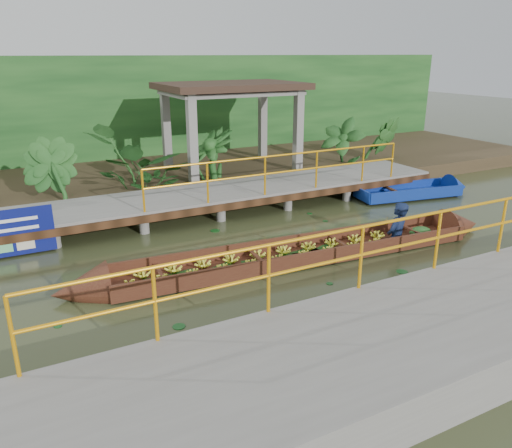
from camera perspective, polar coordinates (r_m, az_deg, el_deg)
name	(u,v)px	position (r m, az deg, el deg)	size (l,w,h in m)	color
ground	(230,265)	(10.17, -3.01, -4.75)	(80.00, 80.00, 0.00)	#2D3319
land_strip	(134,177)	(16.89, -13.80, 5.21)	(30.00, 8.00, 0.45)	#34291A
far_dock	(174,201)	(13.03, -9.31, 2.64)	(16.00, 2.06, 1.66)	slate
near_dock	(421,340)	(7.50, 18.32, -12.45)	(18.00, 2.40, 1.73)	slate
pavilion	(231,95)	(16.34, -2.89, 14.50)	(4.40, 3.00, 3.00)	slate
foliage_backdrop	(112,114)	(19.00, -16.16, 11.95)	(30.00, 0.80, 4.00)	#133B15
vendor_boat	(315,246)	(10.54, 6.73, -2.55)	(9.76, 1.67, 2.16)	#3B1710
moored_blue_boat	(433,190)	(16.01, 19.56, 3.66)	(3.76, 1.51, 0.87)	navy
tropical_plants	(203,154)	(15.09, -6.10, 7.93)	(14.24, 1.24, 1.54)	#133B15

